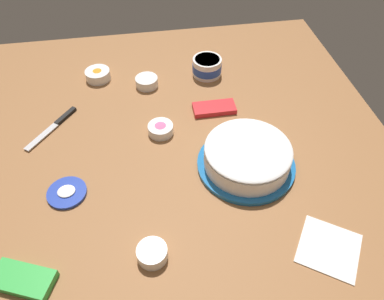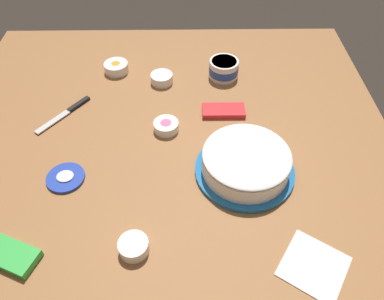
% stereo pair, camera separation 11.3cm
% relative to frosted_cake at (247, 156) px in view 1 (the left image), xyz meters
% --- Properties ---
extents(ground_plane, '(1.54, 1.54, 0.00)m').
position_rel_frosted_cake_xyz_m(ground_plane, '(0.25, -0.09, -0.04)').
color(ground_plane, '#936038').
extents(frosted_cake, '(0.31, 0.31, 0.09)m').
position_rel_frosted_cake_xyz_m(frosted_cake, '(0.00, 0.00, 0.00)').
color(frosted_cake, '#1E6BB2').
rests_on(frosted_cake, ground_plane).
extents(frosting_tub, '(0.12, 0.12, 0.07)m').
position_rel_frosted_cake_xyz_m(frosting_tub, '(0.03, -0.50, -0.01)').
color(frosting_tub, white).
rests_on(frosting_tub, ground_plane).
extents(frosting_tub_lid, '(0.12, 0.12, 0.02)m').
position_rel_frosted_cake_xyz_m(frosting_tub_lid, '(0.55, 0.02, -0.04)').
color(frosting_tub_lid, '#233DAD').
rests_on(frosting_tub_lid, ground_plane).
extents(spreading_knife, '(0.16, 0.20, 0.01)m').
position_rel_frosted_cake_xyz_m(spreading_knife, '(0.60, -0.28, -0.04)').
color(spreading_knife, silver).
rests_on(spreading_knife, ground_plane).
extents(sprinkle_bowl_pink, '(0.09, 0.09, 0.03)m').
position_rel_frosted_cake_xyz_m(sprinkle_bowl_pink, '(0.25, -0.19, -0.03)').
color(sprinkle_bowl_pink, white).
rests_on(sprinkle_bowl_pink, ground_plane).
extents(sprinkle_bowl_blue, '(0.09, 0.09, 0.04)m').
position_rel_frosted_cake_xyz_m(sprinkle_bowl_blue, '(0.27, -0.46, -0.03)').
color(sprinkle_bowl_blue, white).
rests_on(sprinkle_bowl_blue, ground_plane).
extents(sprinkle_bowl_green, '(0.08, 0.08, 0.04)m').
position_rel_frosted_cake_xyz_m(sprinkle_bowl_green, '(0.32, 0.26, -0.02)').
color(sprinkle_bowl_green, white).
rests_on(sprinkle_bowl_green, ground_plane).
extents(sprinkle_bowl_orange, '(0.10, 0.10, 0.04)m').
position_rel_frosted_cake_xyz_m(sprinkle_bowl_orange, '(0.46, -0.53, -0.02)').
color(sprinkle_bowl_orange, white).
rests_on(sprinkle_bowl_orange, ground_plane).
extents(candy_box_lower, '(0.15, 0.07, 0.02)m').
position_rel_frosted_cake_xyz_m(candy_box_lower, '(0.04, -0.27, -0.03)').
color(candy_box_lower, red).
rests_on(candy_box_lower, ground_plane).
extents(candy_box_upper, '(0.17, 0.13, 0.02)m').
position_rel_frosted_cake_xyz_m(candy_box_upper, '(0.63, 0.27, -0.03)').
color(candy_box_upper, green).
rests_on(candy_box_upper, ground_plane).
extents(paper_napkin, '(0.21, 0.21, 0.01)m').
position_rel_frosted_cake_xyz_m(paper_napkin, '(-0.14, 0.31, -0.04)').
color(paper_napkin, white).
rests_on(paper_napkin, ground_plane).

